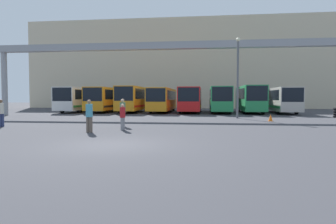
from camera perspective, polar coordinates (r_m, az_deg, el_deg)
ground_plane at (r=12.42m, az=-10.44°, el=-6.21°), size 200.00×200.00×0.00m
building_backdrop at (r=60.13m, az=3.49°, el=8.68°), size 59.33×12.00×16.29m
overhead_gantry at (r=30.50m, az=-0.02°, el=11.17°), size 36.14×0.80×7.47m
bus_slot_0 at (r=42.28m, az=-16.41°, el=2.54°), size 2.62×10.43×3.23m
bus_slot_1 at (r=41.09m, az=-11.53°, el=2.59°), size 2.60×10.73×3.22m
bus_slot_2 at (r=39.82m, az=-6.51°, el=2.71°), size 2.47×10.26×3.33m
bus_slot_3 at (r=39.88m, az=-1.01°, el=2.56°), size 2.52×11.79×3.11m
bus_slot_4 at (r=38.83m, az=4.33°, el=2.60°), size 2.62×10.40×3.18m
bus_slot_5 at (r=38.87m, az=9.86°, el=2.61°), size 2.49×10.46×3.23m
bus_slot_6 at (r=39.27m, az=15.33°, el=2.64°), size 2.49×10.53×3.34m
bus_slot_7 at (r=40.04m, az=20.62°, el=2.38°), size 2.51×10.66×3.11m
pedestrian_near_center at (r=20.17m, az=-8.64°, el=0.04°), size 0.38×0.38×1.85m
pedestrian_far_center at (r=17.90m, az=-8.64°, el=-0.78°), size 0.33×0.33×1.57m
pedestrian_mid_left at (r=22.60m, az=-29.23°, el=-0.05°), size 0.38×0.38×1.81m
pedestrian_mid_right at (r=17.05m, az=-14.78°, el=-0.58°), size 0.38×0.38×1.81m
traffic_cone at (r=25.85m, az=18.96°, el=-1.04°), size 0.36×0.36×0.57m
lamp_post at (r=28.66m, az=13.14°, el=6.99°), size 0.36×0.36×7.45m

